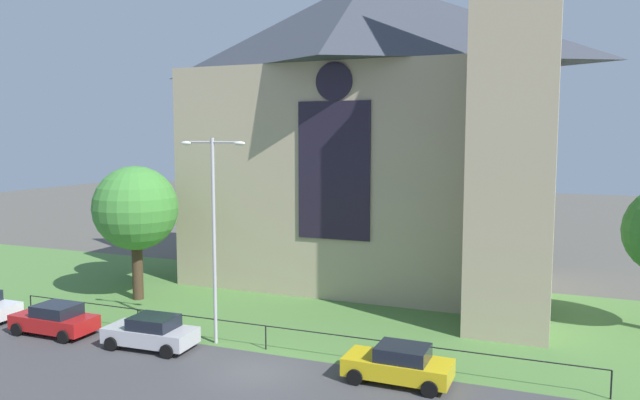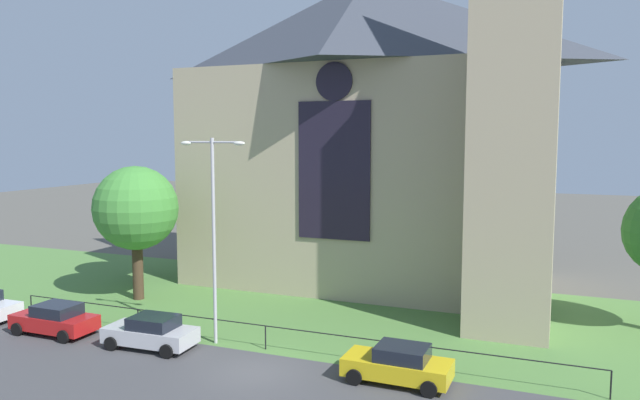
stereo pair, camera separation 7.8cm
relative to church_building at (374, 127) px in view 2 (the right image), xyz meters
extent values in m
plane|color=#56544C|center=(0.01, -6.77, -10.27)|extent=(160.00, 160.00, 0.00)
cube|color=#424244|center=(0.01, -18.77, -10.27)|extent=(120.00, 8.00, 0.01)
cube|color=#517F3D|center=(0.01, -8.77, -10.27)|extent=(120.00, 20.00, 0.01)
cube|color=tan|center=(-0.77, 0.63, -3.27)|extent=(22.00, 12.00, 14.00)
pyramid|color=#383D47|center=(-0.77, 0.63, 6.73)|extent=(22.00, 12.00, 6.00)
cube|color=black|center=(-0.77, -5.42, -2.57)|extent=(4.40, 0.16, 8.00)
cylinder|color=black|center=(-0.77, -5.42, 2.53)|extent=(2.20, 0.15, 2.20)
cube|color=tan|center=(9.23, -7.37, -1.27)|extent=(4.00, 4.00, 18.00)
cylinder|color=black|center=(-0.77, -14.27, -9.17)|extent=(28.45, 0.05, 0.05)
cylinder|color=black|center=(-15.00, -14.27, -9.72)|extent=(0.07, 0.07, 1.10)
cylinder|color=black|center=(-7.89, -14.27, -9.72)|extent=(0.06, 0.07, 1.10)
cylinder|color=black|center=(-0.77, -14.27, -9.72)|extent=(0.06, 0.07, 1.10)
cylinder|color=black|center=(6.34, -14.27, -9.72)|extent=(0.06, 0.07, 1.10)
cylinder|color=black|center=(13.45, -14.27, -9.72)|extent=(0.07, 0.07, 1.10)
cylinder|color=brown|center=(-15.01, -5.37, -8.71)|extent=(0.41, 0.41, 3.13)
sphere|color=#235B23|center=(-15.01, -5.37, -5.65)|extent=(3.99, 3.99, 3.99)
cylinder|color=#423021|center=(-11.77, -9.36, -8.46)|extent=(0.63, 0.63, 3.63)
sphere|color=#428C38|center=(-11.77, -9.36, -4.79)|extent=(4.96, 4.96, 4.96)
cylinder|color=#B2B2B7|center=(-3.34, -14.37, -5.47)|extent=(0.16, 0.16, 9.61)
cylinder|color=#B2B2B7|center=(-4.04, -14.37, -0.86)|extent=(1.40, 0.10, 0.10)
cylinder|color=#B2B2B7|center=(-2.64, -14.37, -0.86)|extent=(1.40, 0.10, 0.10)
ellipsoid|color=white|center=(-4.74, -14.37, -0.91)|extent=(0.57, 0.26, 0.20)
ellipsoid|color=white|center=(-1.94, -14.37, -0.91)|extent=(0.57, 0.26, 0.20)
cylinder|color=black|center=(-15.41, -14.93, -9.95)|extent=(0.64, 0.23, 0.64)
cube|color=#B21919|center=(-11.41, -16.17, -9.66)|extent=(4.21, 1.81, 0.70)
cube|color=black|center=(-11.21, -16.17, -9.04)|extent=(2.01, 1.61, 0.55)
cylinder|color=black|center=(-12.89, -17.06, -9.95)|extent=(0.64, 0.22, 0.64)
cylinder|color=black|center=(-12.88, -15.26, -9.95)|extent=(0.64, 0.22, 0.64)
cylinder|color=black|center=(-9.95, -17.07, -9.95)|extent=(0.64, 0.22, 0.64)
cylinder|color=black|center=(-9.94, -15.27, -9.95)|extent=(0.64, 0.22, 0.64)
cube|color=#B7B7BC|center=(-5.78, -16.05, -9.66)|extent=(4.27, 1.97, 0.70)
cube|color=black|center=(-5.58, -16.04, -9.04)|extent=(2.06, 1.68, 0.55)
cylinder|color=black|center=(-7.21, -17.01, -9.95)|extent=(0.65, 0.25, 0.64)
cylinder|color=black|center=(-7.28, -15.21, -9.95)|extent=(0.65, 0.25, 0.64)
cylinder|color=black|center=(-4.27, -16.89, -9.95)|extent=(0.65, 0.25, 0.64)
cylinder|color=black|center=(-4.34, -15.09, -9.95)|extent=(0.65, 0.25, 0.64)
cube|color=gold|center=(5.74, -15.67, -9.66)|extent=(4.23, 1.88, 0.70)
cube|color=black|center=(5.94, -15.67, -9.04)|extent=(2.03, 1.64, 0.55)
cylinder|color=black|center=(4.26, -16.54, -9.95)|extent=(0.64, 0.23, 0.64)
cylinder|color=black|center=(4.29, -14.74, -9.95)|extent=(0.64, 0.23, 0.64)
cylinder|color=black|center=(7.20, -16.60, -9.95)|extent=(0.64, 0.23, 0.64)
cylinder|color=black|center=(7.23, -14.80, -9.95)|extent=(0.64, 0.23, 0.64)
camera|label=1|loc=(11.39, -38.14, -0.63)|focal=33.91mm
camera|label=2|loc=(11.46, -38.11, -0.63)|focal=33.91mm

